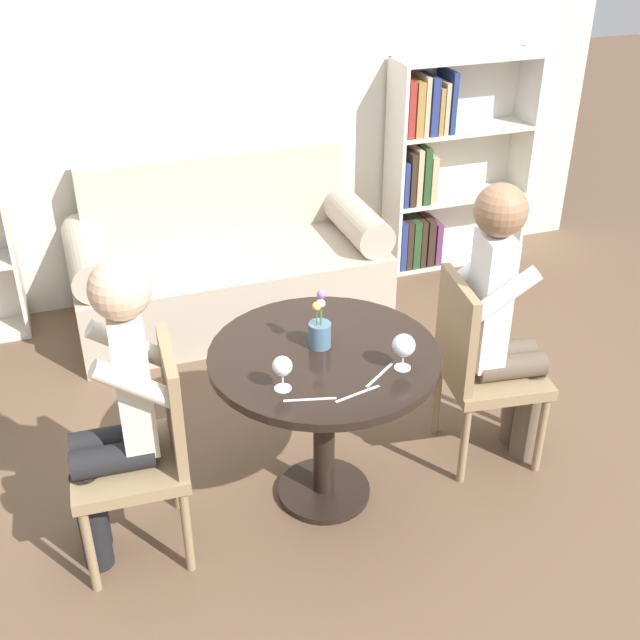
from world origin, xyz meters
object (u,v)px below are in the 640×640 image
(couch, at_px, (227,267))
(person_right, at_px, (503,319))
(chair_left, at_px, (146,445))
(wine_glass_left, at_px, (282,367))
(bookshelf_right, at_px, (438,166))
(chair_right, at_px, (479,363))
(flower_vase, at_px, (319,330))
(person_left, at_px, (116,407))
(wine_glass_right, at_px, (404,346))

(couch, distance_m, person_right, 1.89)
(chair_left, bearing_deg, person_right, 95.49)
(wine_glass_left, bearing_deg, couch, 83.07)
(bookshelf_right, xyz_separation_m, chair_right, (-0.76, -1.90, -0.17))
(couch, height_order, flower_vase, flower_vase)
(bookshelf_right, height_order, wine_glass_left, bookshelf_right)
(couch, relative_size, person_left, 1.40)
(chair_left, xyz_separation_m, person_right, (1.54, 0.06, 0.22))
(bookshelf_right, height_order, chair_right, bookshelf_right)
(couch, bearing_deg, flower_vase, -90.14)
(person_right, distance_m, wine_glass_left, 1.06)
(wine_glass_left, bearing_deg, chair_left, 164.78)
(person_right, relative_size, wine_glass_left, 9.65)
(flower_vase, bearing_deg, wine_glass_right, -45.82)
(bookshelf_right, xyz_separation_m, chair_left, (-2.21, -1.98, -0.17))
(person_left, relative_size, person_right, 0.96)
(flower_vase, bearing_deg, person_right, -2.45)
(chair_right, relative_size, person_left, 0.71)
(couch, distance_m, chair_left, 1.87)
(couch, height_order, wine_glass_right, couch)
(person_right, height_order, wine_glass_left, person_right)
(person_left, xyz_separation_m, wine_glass_left, (0.59, -0.14, 0.13))
(wine_glass_right, relative_size, flower_vase, 0.58)
(couch, height_order, chair_left, couch)
(couch, xyz_separation_m, chair_left, (-0.73, -1.72, 0.18))
(couch, xyz_separation_m, wine_glass_left, (-0.23, -1.85, 0.51))
(chair_right, xyz_separation_m, wine_glass_left, (-0.95, -0.22, 0.32))
(flower_vase, bearing_deg, person_left, -173.94)
(couch, distance_m, bookshelf_right, 1.55)
(person_right, relative_size, flower_vase, 5.24)
(chair_right, height_order, person_left, person_left)
(chair_right, bearing_deg, couch, 31.80)
(bookshelf_right, bearing_deg, chair_right, -111.67)
(person_left, height_order, wine_glass_right, person_left)
(chair_left, height_order, chair_right, same)
(bookshelf_right, relative_size, flower_vase, 5.40)
(chair_left, relative_size, person_left, 0.71)
(bookshelf_right, relative_size, person_left, 1.07)
(couch, height_order, wine_glass_left, couch)
(wine_glass_right, xyz_separation_m, flower_vase, (-0.25, 0.25, -0.02))
(chair_right, distance_m, person_right, 0.23)
(couch, xyz_separation_m, wine_glass_right, (0.24, -1.87, 0.51))
(bookshelf_right, bearing_deg, wine_glass_left, -128.89)
(chair_right, relative_size, wine_glass_right, 6.16)
(chair_left, bearing_deg, wine_glass_left, 78.06)
(chair_left, height_order, person_left, person_left)
(bookshelf_right, xyz_separation_m, person_left, (-2.30, -1.97, 0.02))
(couch, distance_m, person_left, 1.93)
(chair_left, distance_m, wine_glass_right, 1.04)
(bookshelf_right, distance_m, person_left, 3.03)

